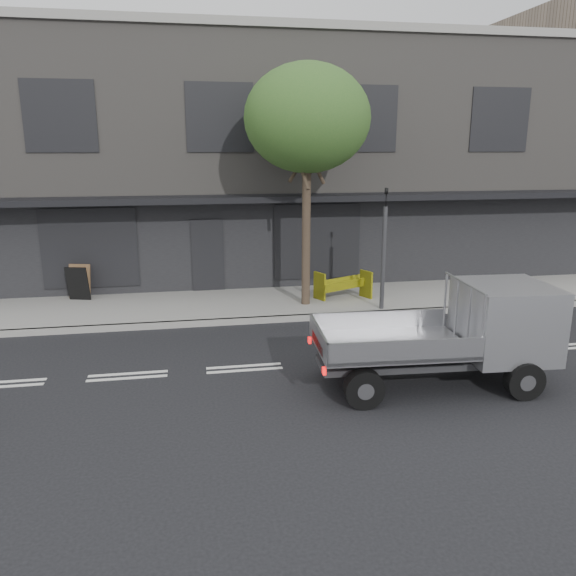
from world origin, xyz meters
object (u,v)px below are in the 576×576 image
(traffic_light_pole, at_px, (384,256))
(flatbed_ute, at_px, (484,325))
(street_tree, at_px, (307,119))
(sandwich_board, at_px, (78,284))
(construction_barrier, at_px, (345,286))

(traffic_light_pole, bearing_deg, flatbed_ute, -85.87)
(street_tree, height_order, sandwich_board, street_tree)
(street_tree, xyz_separation_m, sandwich_board, (-6.53, 1.50, -4.62))
(construction_barrier, bearing_deg, street_tree, -173.33)
(traffic_light_pole, distance_m, flatbed_ute, 4.91)
(sandwich_board, bearing_deg, construction_barrier, 4.84)
(traffic_light_pole, height_order, sandwich_board, traffic_light_pole)
(flatbed_ute, bearing_deg, sandwich_board, 143.89)
(construction_barrier, distance_m, sandwich_board, 7.85)
(street_tree, relative_size, construction_barrier, 4.40)
(street_tree, relative_size, sandwich_board, 6.60)
(traffic_light_pole, xyz_separation_m, sandwich_board, (-8.53, 2.35, -0.99))
(street_tree, relative_size, traffic_light_pole, 1.93)
(sandwich_board, bearing_deg, street_tree, 1.85)
(traffic_light_pole, bearing_deg, construction_barrier, 128.56)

